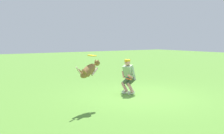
# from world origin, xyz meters

# --- Properties ---
(ground_plane) EXTENTS (60.00, 60.00, 0.00)m
(ground_plane) POSITION_xyz_m (0.00, 0.00, 0.00)
(ground_plane) COLOR #558A33
(person) EXTENTS (0.54, 0.67, 1.29)m
(person) POSITION_xyz_m (0.17, -0.64, 0.70)
(person) COLOR silver
(person) RESTS_ON ground_plane
(dog) EXTENTS (1.02, 0.51, 0.57)m
(dog) POSITION_xyz_m (2.44, 0.45, 1.15)
(dog) COLOR olive
(frisbee_flying) EXTENTS (0.38, 0.38, 0.05)m
(frisbee_flying) POSITION_xyz_m (2.28, 0.35, 1.56)
(frisbee_flying) COLOR yellow
(frisbee_held) EXTENTS (0.31, 0.32, 0.10)m
(frisbee_held) POSITION_xyz_m (0.40, -0.32, 0.61)
(frisbee_held) COLOR orange
(frisbee_held) RESTS_ON person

